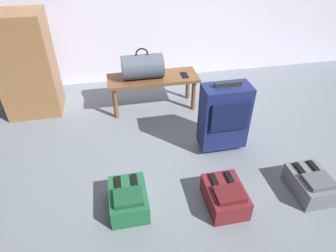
{
  "coord_description": "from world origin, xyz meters",
  "views": [
    {
      "loc": [
        -0.6,
        -2.17,
        1.85
      ],
      "look_at": [
        -0.16,
        0.01,
        0.25
      ],
      "focal_mm": 31.64,
      "sensor_mm": 36.0,
      "label": 1
    }
  ],
  "objects": [
    {
      "name": "cell_phone",
      "position": [
        0.18,
        0.73,
        0.4
      ],
      "size": [
        0.07,
        0.14,
        0.01
      ],
      "color": "black",
      "rests_on": "bench"
    },
    {
      "name": "backpack_green",
      "position": [
        -0.6,
        -0.65,
        0.09
      ],
      "size": [
        0.28,
        0.38,
        0.21
      ],
      "color": "#1E6038",
      "rests_on": "ground"
    },
    {
      "name": "backpack_maroon",
      "position": [
        0.13,
        -0.76,
        0.09
      ],
      "size": [
        0.28,
        0.38,
        0.21
      ],
      "color": "maroon",
      "rests_on": "ground"
    },
    {
      "name": "ground_plane",
      "position": [
        0.0,
        0.0,
        0.0
      ],
      "size": [
        6.6,
        6.6,
        0.0
      ],
      "primitive_type": "plane",
      "color": "slate"
    },
    {
      "name": "bench",
      "position": [
        -0.18,
        0.77,
        0.33
      ],
      "size": [
        1.0,
        0.36,
        0.39
      ],
      "color": "brown",
      "rests_on": "ground"
    },
    {
      "name": "side_cabinet",
      "position": [
        -1.49,
        0.98,
        0.55
      ],
      "size": [
        0.56,
        0.44,
        1.1
      ],
      "color": "olive",
      "rests_on": "ground"
    },
    {
      "name": "suitcase_upright_navy",
      "position": [
        0.34,
        -0.09,
        0.36
      ],
      "size": [
        0.42,
        0.25,
        0.7
      ],
      "color": "navy",
      "rests_on": "ground"
    },
    {
      "name": "duffel_bag_slate",
      "position": [
        -0.28,
        0.77,
        0.52
      ],
      "size": [
        0.44,
        0.26,
        0.34
      ],
      "color": "#475160",
      "rests_on": "bench"
    },
    {
      "name": "backpack_grey",
      "position": [
        0.85,
        -0.78,
        0.09
      ],
      "size": [
        0.28,
        0.38,
        0.21
      ],
      "color": "slate",
      "rests_on": "ground"
    }
  ]
}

